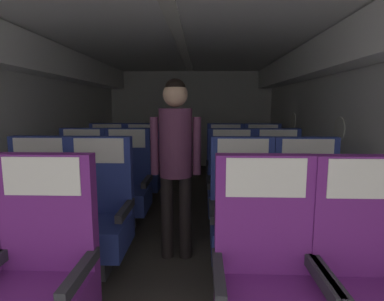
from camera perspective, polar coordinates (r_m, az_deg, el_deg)
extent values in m
cube|color=#3D3833|center=(3.62, -2.22, -13.45)|extent=(3.74, 7.15, 0.02)
cube|color=silver|center=(3.92, -29.11, 3.04)|extent=(0.08, 6.75, 2.09)
cube|color=silver|center=(3.69, 26.28, 2.97)|extent=(0.08, 6.75, 2.09)
cube|color=silver|center=(3.44, -2.43, 20.96)|extent=(3.62, 6.75, 0.06)
cube|color=silver|center=(6.76, -0.21, 5.92)|extent=(3.62, 0.06, 2.09)
cube|color=white|center=(3.85, -27.45, 15.38)|extent=(0.31, 6.48, 0.36)
cube|color=white|center=(3.65, 24.27, 16.03)|extent=(0.31, 6.48, 0.36)
cube|color=white|center=(3.44, -2.43, 20.31)|extent=(0.12, 6.07, 0.02)
cylinder|color=white|center=(3.67, 25.68, 3.63)|extent=(0.01, 0.26, 0.26)
cylinder|color=white|center=(5.26, 18.30, 5.24)|extent=(0.01, 0.26, 0.26)
cube|color=#6B237A|center=(1.85, -25.04, -10.27)|extent=(0.50, 0.09, 0.63)
cube|color=#28282D|center=(1.67, -20.08, -20.54)|extent=(0.05, 0.42, 0.06)
cube|color=silver|center=(1.75, -26.19, -4.33)|extent=(0.40, 0.01, 0.20)
cube|color=#6B237A|center=(1.84, 28.78, -10.56)|extent=(0.50, 0.09, 0.63)
cube|color=#28282D|center=(1.66, 23.72, -20.81)|extent=(0.05, 0.42, 0.06)
cube|color=silver|center=(1.75, 29.99, -4.62)|extent=(0.40, 0.01, 0.20)
cube|color=#6B237A|center=(1.69, 12.99, -11.41)|extent=(0.50, 0.09, 0.63)
cube|color=#28282D|center=(1.66, 22.88, -20.75)|extent=(0.05, 0.42, 0.06)
cube|color=#28282D|center=(1.57, 4.95, -21.99)|extent=(0.05, 0.42, 0.06)
cube|color=silver|center=(1.58, 13.58, -4.96)|extent=(0.40, 0.01, 0.20)
cube|color=#38383D|center=(2.88, -27.07, -17.74)|extent=(0.18, 0.18, 0.23)
cube|color=navy|center=(2.79, -27.39, -13.51)|extent=(0.50, 0.51, 0.23)
cube|color=navy|center=(2.84, -25.95, -3.94)|extent=(0.50, 0.09, 0.63)
cube|color=#28282D|center=(2.61, -23.04, -9.93)|extent=(0.05, 0.42, 0.06)
cube|color=#28282D|center=(2.85, -31.94, -9.06)|extent=(0.05, 0.42, 0.06)
cube|color=silver|center=(2.77, -26.70, 0.04)|extent=(0.40, 0.01, 0.20)
cube|color=#38383D|center=(2.68, -17.23, -19.20)|extent=(0.18, 0.18, 0.23)
cube|color=navy|center=(2.58, -17.45, -14.70)|extent=(0.50, 0.51, 0.23)
cube|color=navy|center=(2.64, -16.38, -4.32)|extent=(0.50, 0.09, 0.63)
cube|color=#28282D|center=(2.44, -12.26, -10.73)|extent=(0.05, 0.42, 0.06)
cube|color=#28282D|center=(2.60, -22.73, -10.02)|extent=(0.05, 0.42, 0.06)
cube|color=silver|center=(2.56, -16.92, -0.04)|extent=(0.40, 0.01, 0.20)
cube|color=#38383D|center=(2.68, 20.85, -19.37)|extent=(0.18, 0.18, 0.23)
cube|color=navy|center=(2.58, 21.12, -14.87)|extent=(0.50, 0.51, 0.23)
cube|color=navy|center=(2.64, 20.14, -4.49)|extent=(0.50, 0.09, 0.63)
cube|color=#28282D|center=(2.60, 26.44, -10.24)|extent=(0.05, 0.42, 0.06)
cube|color=#28282D|center=(2.44, 15.96, -10.85)|extent=(0.05, 0.42, 0.06)
cube|color=silver|center=(2.56, 20.72, -0.22)|extent=(0.40, 0.01, 0.20)
cube|color=#38383D|center=(2.57, 9.43, -20.12)|extent=(0.18, 0.18, 0.23)
cube|color=navy|center=(2.47, 9.56, -15.48)|extent=(0.50, 0.51, 0.23)
cube|color=navy|center=(2.53, 9.18, -4.61)|extent=(0.50, 0.09, 0.63)
cube|color=#28282D|center=(2.44, 15.36, -10.84)|extent=(0.05, 0.42, 0.06)
cube|color=#28282D|center=(2.38, 3.83, -11.08)|extent=(0.05, 0.42, 0.06)
cube|color=silver|center=(2.45, 9.43, -0.15)|extent=(0.40, 0.01, 0.20)
cube|color=#38383D|center=(3.61, -20.02, -11.97)|extent=(0.18, 0.18, 0.23)
cube|color=navy|center=(3.53, -20.21, -8.49)|extent=(0.50, 0.51, 0.23)
cube|color=navy|center=(3.63, -19.33, -1.04)|extent=(0.50, 0.09, 0.63)
cube|color=#28282D|center=(3.40, -16.62, -5.42)|extent=(0.05, 0.42, 0.06)
cube|color=#28282D|center=(3.58, -23.95, -5.11)|extent=(0.05, 0.42, 0.06)
cube|color=silver|center=(3.56, -19.78, 2.12)|extent=(0.40, 0.01, 0.20)
cube|color=#38383D|center=(3.47, -12.19, -12.43)|extent=(0.18, 0.18, 0.23)
cube|color=navy|center=(3.40, -12.31, -8.84)|extent=(0.50, 0.51, 0.23)
cube|color=navy|center=(3.50, -11.70, -1.08)|extent=(0.50, 0.09, 0.63)
cube|color=#28282D|center=(3.29, -8.35, -5.60)|extent=(0.05, 0.42, 0.06)
cube|color=#28282D|center=(3.41, -16.34, -5.37)|extent=(0.05, 0.42, 0.06)
cube|color=silver|center=(3.42, -12.00, 2.20)|extent=(0.40, 0.01, 0.20)
cube|color=#38383D|center=(3.48, 15.75, -12.52)|extent=(0.18, 0.18, 0.23)
cube|color=navy|center=(3.41, 15.90, -8.93)|extent=(0.50, 0.51, 0.23)
cube|color=navy|center=(3.50, 15.38, -1.19)|extent=(0.50, 0.09, 0.63)
cube|color=#28282D|center=(3.42, 19.96, -5.51)|extent=(0.05, 0.42, 0.06)
cube|color=#28282D|center=(3.30, 11.99, -5.66)|extent=(0.05, 0.42, 0.06)
cube|color=silver|center=(3.43, 15.70, 2.08)|extent=(0.40, 0.01, 0.20)
cube|color=#38383D|center=(3.38, 7.34, -12.88)|extent=(0.18, 0.18, 0.23)
cube|color=navy|center=(3.31, 7.42, -9.20)|extent=(0.50, 0.51, 0.23)
cube|color=navy|center=(3.41, 7.22, -1.22)|extent=(0.50, 0.09, 0.63)
cube|color=#28282D|center=(3.28, 11.67, -5.73)|extent=(0.05, 0.42, 0.06)
cube|color=#28282D|center=(3.24, 3.24, -5.77)|extent=(0.05, 0.42, 0.06)
cube|color=silver|center=(3.33, 7.37, 2.15)|extent=(0.40, 0.01, 0.20)
cube|color=#38383D|center=(4.41, -15.67, -8.01)|extent=(0.18, 0.18, 0.23)
cube|color=navy|center=(4.36, -15.79, -5.13)|extent=(0.50, 0.51, 0.23)
cube|color=navy|center=(4.47, -15.21, 0.85)|extent=(0.50, 0.09, 0.63)
cube|color=#28282D|center=(4.25, -12.81, -2.55)|extent=(0.05, 0.42, 0.06)
cube|color=#28282D|center=(4.39, -18.88, -2.43)|extent=(0.05, 0.42, 0.06)
cube|color=silver|center=(4.41, -15.50, 3.43)|extent=(0.40, 0.01, 0.20)
cube|color=#38383D|center=(4.28, -9.26, -8.31)|extent=(0.18, 0.18, 0.23)
cube|color=navy|center=(4.22, -9.33, -5.34)|extent=(0.50, 0.51, 0.23)
cube|color=navy|center=(4.34, -8.94, 0.83)|extent=(0.50, 0.09, 0.63)
cube|color=#28282D|center=(4.14, -6.14, -2.67)|extent=(0.05, 0.42, 0.06)
cube|color=#28282D|center=(4.23, -12.59, -2.58)|extent=(0.05, 0.42, 0.06)
cube|color=silver|center=(4.27, -9.13, 3.49)|extent=(0.40, 0.01, 0.20)
cube|color=#38383D|center=(4.29, 13.07, -8.40)|extent=(0.18, 0.18, 0.23)
cube|color=navy|center=(4.23, 13.17, -5.44)|extent=(0.50, 0.51, 0.23)
cube|color=navy|center=(4.35, 12.83, 0.73)|extent=(0.50, 0.09, 0.63)
cube|color=#28282D|center=(4.24, 16.44, -2.71)|extent=(0.05, 0.42, 0.06)
cube|color=#28282D|center=(4.14, 10.01, -2.74)|extent=(0.05, 0.42, 0.06)
cube|color=silver|center=(4.28, 13.04, 3.38)|extent=(0.40, 0.01, 0.20)
cube|color=#38383D|center=(4.22, 6.24, -8.50)|extent=(0.18, 0.18, 0.23)
cube|color=navy|center=(4.16, 6.29, -5.49)|extent=(0.50, 0.51, 0.23)
cube|color=navy|center=(4.28, 6.17, 0.78)|extent=(0.50, 0.09, 0.63)
cube|color=#28282D|center=(4.14, 9.65, -2.73)|extent=(0.05, 0.42, 0.06)
cube|color=#28282D|center=(4.10, 2.99, -2.73)|extent=(0.05, 0.42, 0.06)
cube|color=silver|center=(4.21, 6.27, 3.47)|extent=(0.40, 0.01, 0.20)
cylinder|color=black|center=(2.76, -4.64, -12.16)|extent=(0.11, 0.11, 0.74)
cylinder|color=black|center=(2.75, -1.26, -12.24)|extent=(0.11, 0.11, 0.74)
cylinder|color=#5B2D4C|center=(2.60, -3.06, 1.46)|extent=(0.28, 0.28, 0.58)
cylinder|color=#5B2D4C|center=(2.63, -6.98, 0.85)|extent=(0.07, 0.07, 0.49)
cylinder|color=#5B2D4C|center=(2.59, 0.91, 0.82)|extent=(0.07, 0.07, 0.49)
sphere|color=tan|center=(2.58, -3.13, 10.37)|extent=(0.21, 0.21, 0.21)
sphere|color=black|center=(2.58, -3.14, 11.29)|extent=(0.18, 0.18, 0.18)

